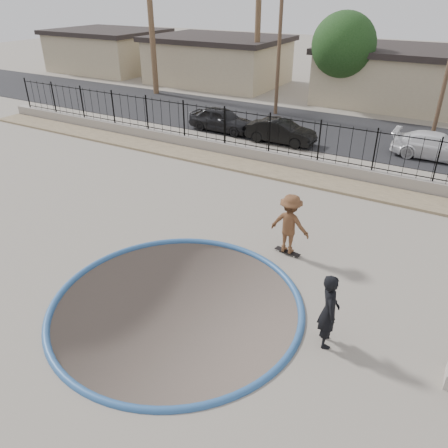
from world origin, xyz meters
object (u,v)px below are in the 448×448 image
videographer (329,311)px  car_b (281,131)px  car_a (222,119)px  car_c (437,146)px  skater (290,227)px  skateboard (288,252)px

videographer → car_b: 15.51m
car_a → car_c: (11.78, 1.27, -0.05)m
skater → skateboard: 0.94m
videographer → car_c: size_ratio=0.46×
skateboard → car_b: size_ratio=0.23×
skater → car_b: (-4.81, 10.40, -0.33)m
skateboard → car_a: 13.88m
skateboard → videographer: videographer is taller
skateboard → car_a: car_a is taller
videographer → car_a: 17.97m
skateboard → car_c: car_c is taller
car_c → car_b: bearing=100.7°
skateboard → skater: bearing=8.0°
videographer → car_b: bearing=3.2°
skater → videographer: skater is taller
videographer → car_c: bearing=-26.7°
skater → car_c: bearing=-102.1°
car_b → car_c: bearing=-78.7°
skateboard → car_c: size_ratio=0.21×
car_c → videographer: bearing=176.9°
car_a → skater: bearing=-139.1°
car_b → car_c: size_ratio=0.88×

